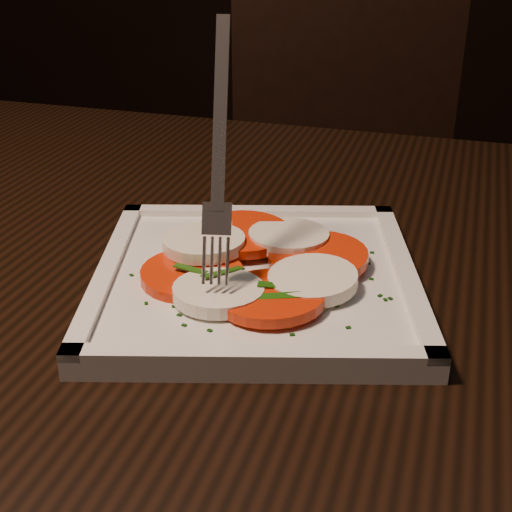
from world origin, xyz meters
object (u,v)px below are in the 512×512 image
at_px(plate, 256,281).
at_px(fork, 221,145).
at_px(table, 287,348).
at_px(chair, 345,200).

bearing_deg(plate, fork, -166.84).
distance_m(table, fork, 0.24).
height_order(table, chair, chair).
height_order(chair, plate, chair).
bearing_deg(chair, table, -101.54).
bearing_deg(table, plate, -105.60).
distance_m(chair, plate, 0.78).
xyz_separation_m(table, chair, (0.01, 0.68, -0.12)).
bearing_deg(table, fork, -121.39).
distance_m(chair, fork, 0.82).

